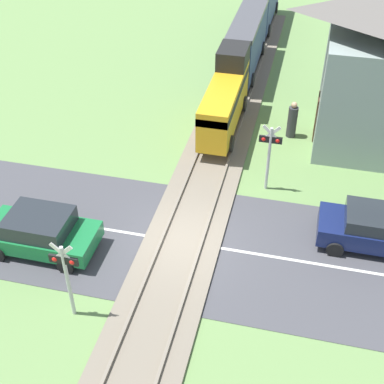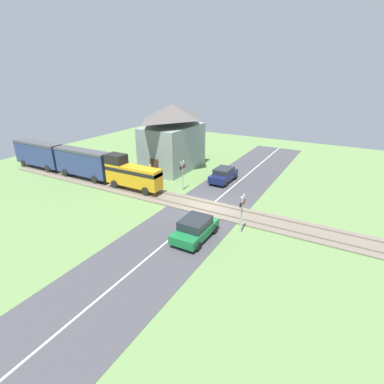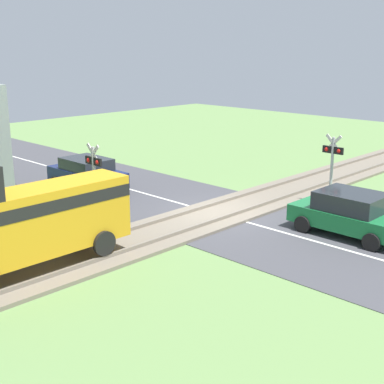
{
  "view_description": "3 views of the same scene",
  "coord_description": "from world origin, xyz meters",
  "px_view_note": "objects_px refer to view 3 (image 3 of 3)",
  "views": [
    {
      "loc": [
        3.63,
        -13.74,
        13.37
      ],
      "look_at": [
        0.0,
        1.48,
        1.2
      ],
      "focal_mm": 50.0,
      "sensor_mm": 36.0,
      "label": 1
    },
    {
      "loc": [
        -20.61,
        -10.11,
        10.9
      ],
      "look_at": [
        0.0,
        1.48,
        1.2
      ],
      "focal_mm": 28.0,
      "sensor_mm": 36.0,
      "label": 2
    },
    {
      "loc": [
        -13.06,
        14.89,
        6.28
      ],
      "look_at": [
        0.0,
        1.48,
        1.2
      ],
      "focal_mm": 50.0,
      "sensor_mm": 36.0,
      "label": 3
    }
  ],
  "objects_px": {
    "car_far_side": "(87,174)",
    "crossing_signal_east_approach": "(94,173)",
    "car_near_crossing": "(350,213)",
    "crossing_signal_west_approach": "(332,161)"
  },
  "relations": [
    {
      "from": "car_far_side",
      "to": "crossing_signal_east_approach",
      "type": "bearing_deg",
      "value": 148.66
    },
    {
      "from": "car_near_crossing",
      "to": "crossing_signal_west_approach",
      "type": "distance_m",
      "value": 3.53
    },
    {
      "from": "car_near_crossing",
      "to": "crossing_signal_east_approach",
      "type": "xyz_separation_m",
      "value": [
        7.28,
        5.38,
        1.13
      ]
    },
    {
      "from": "car_near_crossing",
      "to": "crossing_signal_east_approach",
      "type": "relative_size",
      "value": 1.32
    },
    {
      "from": "car_far_side",
      "to": "crossing_signal_east_approach",
      "type": "height_order",
      "value": "crossing_signal_east_approach"
    },
    {
      "from": "crossing_signal_east_approach",
      "to": "crossing_signal_west_approach",
      "type": "bearing_deg",
      "value": -122.67
    },
    {
      "from": "car_far_side",
      "to": "crossing_signal_east_approach",
      "type": "distance_m",
      "value": 4.93
    },
    {
      "from": "car_near_crossing",
      "to": "car_far_side",
      "type": "xyz_separation_m",
      "value": [
        11.38,
        2.88,
        0.0
      ]
    },
    {
      "from": "crossing_signal_west_approach",
      "to": "crossing_signal_east_approach",
      "type": "relative_size",
      "value": 1.0
    },
    {
      "from": "car_near_crossing",
      "to": "crossing_signal_east_approach",
      "type": "bearing_deg",
      "value": 36.47
    }
  ]
}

